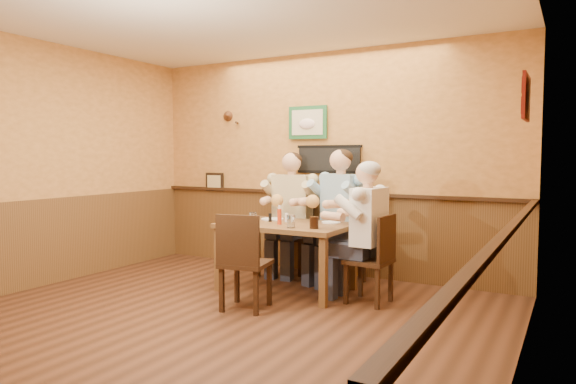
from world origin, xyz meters
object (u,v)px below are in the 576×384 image
chair_near_side (246,261)px  water_glass_left (253,218)px  chair_back_right (342,241)px  cola_tumbler (314,223)px  diner_tan_shirt (292,219)px  hot_sauce_bottle (279,216)px  pepper_shaker (270,218)px  diner_white_elder (369,240)px  chair_back_left (292,235)px  dining_table (286,231)px  salt_shaker (287,218)px  water_glass_mid (291,221)px  diner_blue_polo (342,223)px  chair_right_end (369,259)px

chair_near_side → water_glass_left: chair_near_side is taller
chair_back_right → cola_tumbler: 0.94m
diner_tan_shirt → cola_tumbler: bearing=-57.4°
chair_near_side → hot_sauce_bottle: chair_near_side is taller
hot_sauce_bottle → pepper_shaker: size_ratio=2.00×
diner_white_elder → chair_back_left: bearing=-117.1°
diner_tan_shirt → hot_sauce_bottle: (0.34, -0.91, 0.15)m
diner_tan_shirt → pepper_shaker: (0.13, -0.76, 0.11)m
pepper_shaker → cola_tumbler: bearing=-20.3°
chair_back_left → dining_table: bearing=-71.7°
dining_table → diner_white_elder: (0.97, -0.02, -0.01)m
chair_near_side → hot_sauce_bottle: bearing=-99.3°
salt_shaker → pepper_shaker: size_ratio=1.03×
dining_table → diner_tan_shirt: diner_tan_shirt is taller
diner_tan_shirt → diner_white_elder: diner_tan_shirt is taller
salt_shaker → chair_near_side: bearing=-86.5°
dining_table → chair_back_right: 0.77m
diner_white_elder → water_glass_mid: (-0.76, -0.27, 0.17)m
diner_blue_polo → diner_white_elder: diner_blue_polo is taller
diner_blue_polo → pepper_shaker: 0.88m
hot_sauce_bottle → cola_tumbler: bearing=-12.5°
chair_near_side → water_glass_mid: (0.21, 0.52, 0.34)m
salt_shaker → pepper_shaker: 0.19m
diner_white_elder → hot_sauce_bottle: 1.01m
chair_back_left → chair_right_end: chair_back_left is taller
chair_back_right → hot_sauce_bottle: size_ratio=5.23×
diner_white_elder → water_glass_mid: 0.82m
water_glass_left → pepper_shaker: bearing=63.1°
chair_back_right → chair_near_side: size_ratio=1.05×
water_glass_mid → hot_sauce_bottle: hot_sauce_bottle is taller
diner_white_elder → dining_table: bearing=-86.8°
diner_tan_shirt → dining_table: bearing=-71.7°
diner_blue_polo → diner_tan_shirt: bearing=-170.6°
diner_blue_polo → pepper_shaker: diner_blue_polo is taller
chair_back_right → cola_tumbler: size_ratio=8.11×
chair_right_end → cola_tumbler: size_ratio=7.44×
chair_right_end → chair_near_side: (-0.97, -0.78, 0.02)m
diner_tan_shirt → water_glass_left: diner_tan_shirt is taller
dining_table → chair_back_left: chair_back_left is taller
hot_sauce_bottle → chair_back_right: bearing=62.7°
chair_back_left → cola_tumbler: size_ratio=7.95×
diner_white_elder → salt_shaker: size_ratio=13.37×
dining_table → chair_near_side: bearing=-89.9°
chair_back_right → water_glass_left: 1.14m
diner_white_elder → pepper_shaker: (-1.20, 0.04, 0.15)m
diner_white_elder → water_glass_left: bearing=-78.9°
dining_table → salt_shaker: salt_shaker is taller
diner_blue_polo → salt_shaker: (-0.44, -0.55, 0.09)m
chair_back_left → diner_tan_shirt: size_ratio=0.70×
diner_tan_shirt → hot_sauce_bottle: 0.98m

